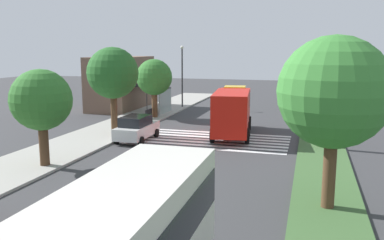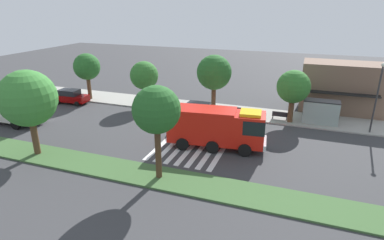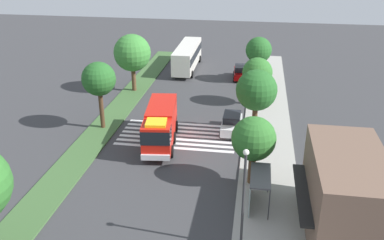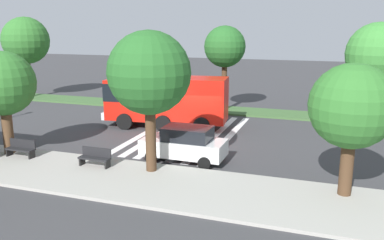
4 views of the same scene
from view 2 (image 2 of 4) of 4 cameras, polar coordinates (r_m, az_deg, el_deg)
name	(u,v)px [view 2 (image 2 of 4)]	position (r m, az deg, el deg)	size (l,w,h in m)	color
ground_plane	(190,137)	(30.07, -0.27, -3.14)	(120.00, 120.00, 0.00)	#38383A
sidewalk	(216,110)	(37.71, 4.27, 1.84)	(60.00, 4.68, 0.14)	#9E9B93
median_strip	(154,176)	(23.67, -6.90, -9.98)	(60.00, 3.00, 0.14)	#3D6033
crosswalk	(199,139)	(29.81, 1.22, -3.34)	(5.85, 11.28, 0.01)	silver
fire_truck	(219,126)	(27.37, 4.84, -1.13)	(8.65, 3.49, 3.53)	red
parked_car_west	(71,96)	(42.86, -20.92, 3.97)	(4.38, 2.19, 1.77)	#720505
parked_car_mid	(200,111)	(34.46, 1.38, 1.61)	(4.34, 2.11, 1.83)	silver
bus_stop_shelter	(321,108)	(34.99, 22.17, 2.02)	(3.50, 1.40, 2.46)	#4C4C51
bench_near_shelter	(280,115)	(35.42, 15.47, 0.80)	(1.60, 0.50, 0.90)	black
bench_west_of_shelter	(239,111)	(35.97, 8.36, 1.64)	(1.60, 0.50, 0.90)	black
street_lamp	(378,93)	(34.29, 30.33, 4.21)	(0.36, 0.36, 6.75)	#2D2D30
storefront_building	(342,88)	(40.28, 25.28, 5.25)	(8.85, 5.22, 5.70)	brown
sidewalk_tree_far_west	(87,67)	(43.00, -18.33, 9.00)	(3.35, 3.35, 5.89)	#513823
sidewalk_tree_west	(144,76)	(38.67, -8.57, 7.84)	(3.37, 3.37, 5.37)	#47301E
sidewalk_tree_center	(214,73)	(35.23, 3.98, 8.44)	(3.83, 3.83, 6.58)	#47301E
sidewalk_tree_east	(293,87)	(34.13, 17.73, 5.63)	(3.38, 3.38, 5.49)	#513823
median_tree_far_west	(28,99)	(28.13, -27.35, 3.42)	(4.48, 4.48, 7.00)	#513823
median_tree_west	(156,111)	(21.38, -6.39, 1.69)	(3.30, 3.30, 6.74)	#47301E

